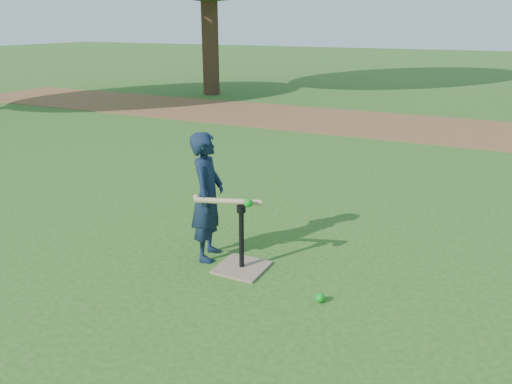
% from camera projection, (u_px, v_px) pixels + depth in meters
% --- Properties ---
extents(ground, '(80.00, 80.00, 0.00)m').
position_uv_depth(ground, '(219.00, 274.00, 4.47)').
color(ground, '#285116').
rests_on(ground, ground).
extents(dirt_strip, '(24.00, 3.00, 0.01)m').
position_uv_depth(dirt_strip, '(391.00, 125.00, 10.86)').
color(dirt_strip, brown).
rests_on(dirt_strip, ground).
extents(child, '(0.40, 0.51, 1.22)m').
position_uv_depth(child, '(208.00, 197.00, 4.61)').
color(child, '#101D30').
rests_on(child, ground).
extents(wiffle_ball_ground, '(0.08, 0.08, 0.08)m').
position_uv_depth(wiffle_ball_ground, '(320.00, 298.00, 4.01)').
color(wiffle_ball_ground, '#0C8E17').
rests_on(wiffle_ball_ground, ground).
extents(batting_tee, '(0.43, 0.43, 0.61)m').
position_uv_depth(batting_tee, '(242.00, 258.00, 4.54)').
color(batting_tee, '#8A7058').
rests_on(batting_tee, ground).
extents(swing_action, '(0.62, 0.24, 0.10)m').
position_uv_depth(swing_action, '(229.00, 201.00, 4.38)').
color(swing_action, tan).
rests_on(swing_action, ground).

